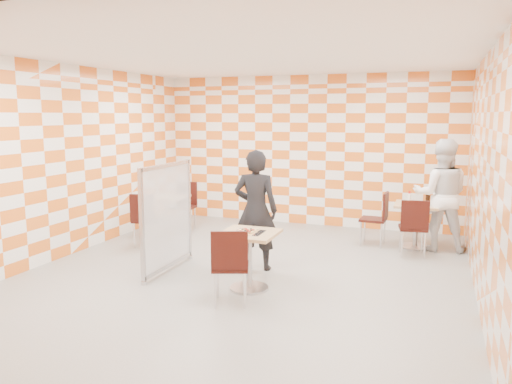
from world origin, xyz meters
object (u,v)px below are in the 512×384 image
chair_empty_near (145,216)px  man_white (441,195)px  chair_second_front (414,223)px  chair_second_side (379,215)px  second_table (416,218)px  empty_table (166,209)px  main_table (249,251)px  soda_bottle (428,198)px  chair_main_front (230,261)px  partition (167,217)px  chair_empty_far (185,202)px  sport_bottle (409,198)px  man_dark (256,210)px

chair_empty_near → man_white: bearing=18.5°
chair_second_front → chair_second_side: (-0.59, 0.53, 0.00)m
second_table → empty_table: 4.42m
main_table → empty_table: 3.23m
second_table → soda_bottle: 0.39m
chair_second_side → chair_empty_near: 3.96m
chair_main_front → soda_bottle: soda_bottle is taller
chair_second_front → partition: bearing=-149.7°
empty_table → chair_empty_far: 0.64m
chair_main_front → chair_second_front: bearing=56.3°
chair_empty_far → soda_bottle: 4.47m
main_table → partition: partition is taller
chair_empty_far → sport_bottle: (4.17, 0.16, 0.29)m
chair_second_side → chair_empty_far: 3.69m
chair_second_front → soda_bottle: 0.79m
chair_empty_near → chair_empty_far: same height
sport_bottle → soda_bottle: soda_bottle is taller
chair_second_side → chair_empty_near: (-3.68, -1.46, 0.00)m
man_white → chair_second_side: bearing=1.8°
empty_table → sport_bottle: size_ratio=3.75×
man_dark → soda_bottle: bearing=-144.9°
chair_second_front → man_white: man_white is taller
main_table → chair_empty_near: size_ratio=0.81×
second_table → chair_empty_far: chair_empty_far is taller
empty_table → chair_main_front: 3.67m
second_table → chair_empty_near: 4.55m
soda_bottle → partition: bearing=-142.9°
second_table → partition: 4.15m
partition → soda_bottle: size_ratio=6.74×
chair_second_front → chair_empty_near: same height
main_table → man_white: (2.28, 2.85, 0.41)m
chair_main_front → chair_second_side: (1.31, 3.38, 0.00)m
chair_empty_near → soda_bottle: size_ratio=4.02×
man_white → sport_bottle: (-0.49, 0.05, -0.08)m
chair_second_front → soda_bottle: size_ratio=4.02×
empty_table → chair_second_side: size_ratio=0.81×
man_dark → second_table: bearing=-143.7°
chair_second_side → man_white: 1.04m
chair_second_front → sport_bottle: 0.75m
chair_second_side → sport_bottle: sport_bottle is taller
main_table → chair_empty_far: bearing=130.9°
man_white → chair_empty_far: bearing=-2.5°
man_dark → man_white: man_white is taller
chair_second_front → partition: 3.79m
second_table → man_dark: man_dark is taller
chair_second_front → chair_second_side: 0.80m
chair_empty_near → empty_table: bearing=95.4°
chair_empty_far → chair_second_side: bearing=0.2°
man_white → main_table: bearing=47.5°
chair_second_front → chair_second_side: same height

